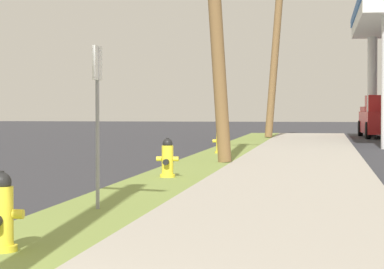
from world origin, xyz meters
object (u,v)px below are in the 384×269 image
fire_hydrant_third (220,142)px  utility_pole_background (277,33)px  fire_hydrant_nearest (1,216)px  fire_hydrant_second (167,160)px  street_sign_post (97,93)px

fire_hydrant_third → utility_pole_background: size_ratio=0.08×
fire_hydrant_nearest → fire_hydrant_second: size_ratio=1.00×
fire_hydrant_nearest → fire_hydrant_third: (0.01, 17.41, 0.00)m
fire_hydrant_third → street_sign_post: size_ratio=0.35×
fire_hydrant_nearest → fire_hydrant_third: bearing=90.0°
fire_hydrant_nearest → fire_hydrant_third: same height
fire_hydrant_nearest → street_sign_post: size_ratio=0.35×
utility_pole_background → street_sign_post: 27.51m
utility_pole_background → fire_hydrant_nearest: bearing=-91.7°
fire_hydrant_third → utility_pole_background: 14.03m
fire_hydrant_nearest → street_sign_post: 3.64m
fire_hydrant_second → utility_pole_background: (0.89, 22.10, 4.20)m
fire_hydrant_nearest → street_sign_post: bearing=89.6°
fire_hydrant_nearest → fire_hydrant_second: 8.66m
fire_hydrant_third → utility_pole_background: bearing=86.1°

